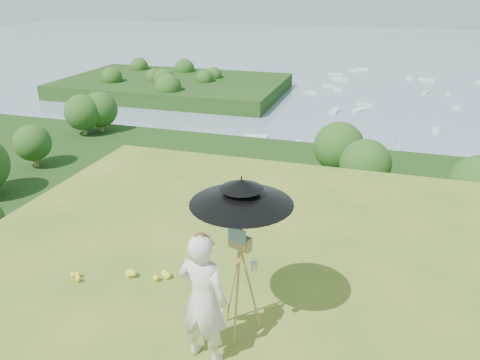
% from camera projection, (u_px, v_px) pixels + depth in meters
% --- Properties ---
extents(forest_slope, '(140.00, 56.00, 22.00)m').
position_uv_depth(forest_slope, '(356.00, 340.00, 46.98)').
color(forest_slope, '#14330E').
rests_on(forest_slope, bay_water).
extents(shoreline_tier, '(170.00, 28.00, 8.00)m').
position_uv_depth(shoreline_tier, '(369.00, 222.00, 84.93)').
color(shoreline_tier, slate).
rests_on(shoreline_tier, bay_water).
extents(bay_water, '(700.00, 700.00, 0.00)m').
position_uv_depth(bay_water, '(386.00, 66.00, 229.38)').
color(bay_water, '#7390A4').
rests_on(bay_water, ground).
extents(peninsula, '(90.00, 60.00, 12.00)m').
position_uv_depth(peninsula, '(173.00, 79.00, 172.84)').
color(peninsula, '#14330E').
rests_on(peninsula, bay_water).
extents(slope_trees, '(110.00, 50.00, 6.00)m').
position_uv_depth(slope_trees, '(371.00, 216.00, 41.52)').
color(slope_trees, '#1C4715').
rests_on(slope_trees, forest_slope).
extents(harbor_town, '(110.00, 22.00, 5.00)m').
position_uv_depth(harbor_town, '(373.00, 189.00, 82.39)').
color(harbor_town, silver).
rests_on(harbor_town, shoreline_tier).
extents(moored_boats, '(140.00, 140.00, 0.70)m').
position_uv_depth(moored_boats, '(345.00, 100.00, 163.08)').
color(moored_boats, silver).
rests_on(moored_boats, bay_water).
extents(painter, '(0.67, 0.50, 1.68)m').
position_uv_depth(painter, '(203.00, 299.00, 5.29)').
color(painter, silver).
rests_on(painter, ground).
extents(field_easel, '(0.75, 0.75, 1.53)m').
position_uv_depth(field_easel, '(240.00, 281.00, 5.73)').
color(field_easel, '#AC8548').
rests_on(field_easel, ground).
extents(sun_umbrella, '(1.47, 1.47, 0.89)m').
position_uv_depth(sun_umbrella, '(241.00, 212.00, 5.38)').
color(sun_umbrella, black).
rests_on(sun_umbrella, field_easel).
extents(painter_cap, '(0.22, 0.26, 0.10)m').
position_uv_depth(painter_cap, '(201.00, 238.00, 4.98)').
color(painter_cap, '#D4747A').
rests_on(painter_cap, painter).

